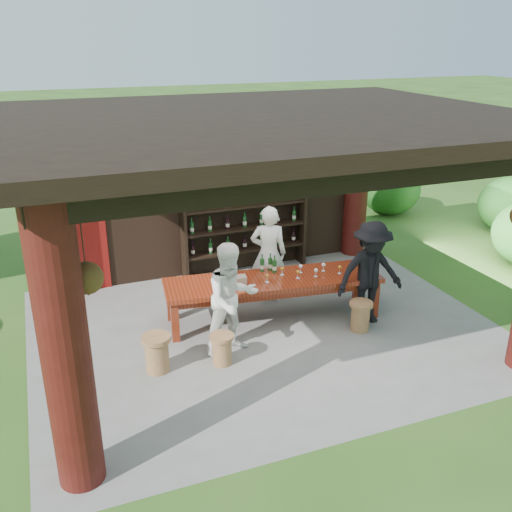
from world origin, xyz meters
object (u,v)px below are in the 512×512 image
object	(u,v)px
stool_far_left	(157,352)
guest_man	(370,273)
napkin_basket	(238,280)
wine_shelf	(245,218)
tasting_table	(273,285)
guest_woman	(232,299)
stool_near_left	(222,348)
host	(268,254)
stool_near_right	(360,315)

from	to	relation	value
stool_far_left	guest_man	size ratio (longest dim) A/B	0.32
napkin_basket	wine_shelf	bearing A→B (deg)	67.13
tasting_table	stool_far_left	size ratio (longest dim) A/B	6.60
guest_woman	stool_far_left	bearing A→B (deg)	179.13
tasting_table	guest_woman	distance (m)	1.26
wine_shelf	stool_near_left	xyz separation A→B (m)	(-1.55, -3.20, -0.88)
wine_shelf	guest_man	bearing A→B (deg)	-67.80
host	napkin_basket	bearing A→B (deg)	63.84
host	stool_near_right	bearing A→B (deg)	141.43
tasting_table	stool_near_right	world-z (taller)	tasting_table
stool_far_left	stool_near_left	bearing A→B (deg)	-9.77
guest_man	stool_near_right	bearing A→B (deg)	-135.93
stool_far_left	host	xyz separation A→B (m)	(2.41, 1.64, 0.59)
stool_near_right	napkin_basket	world-z (taller)	napkin_basket
stool_near_left	guest_man	bearing A→B (deg)	7.72
wine_shelf	host	bearing A→B (deg)	-92.55
wine_shelf	stool_far_left	distance (m)	4.01
wine_shelf	guest_man	distance (m)	3.07
tasting_table	stool_near_left	bearing A→B (deg)	-140.24
stool_near_right	napkin_basket	bearing A→B (deg)	153.91
guest_woman	guest_man	world-z (taller)	guest_man
guest_woman	guest_man	xyz separation A→B (m)	(2.43, 0.07, 0.01)
stool_near_left	guest_woman	world-z (taller)	guest_woman
stool_near_left	stool_near_right	bearing A→B (deg)	3.42
guest_man	wine_shelf	bearing A→B (deg)	117.18
stool_near_left	stool_near_right	size ratio (longest dim) A/B	0.94
stool_near_left	guest_man	size ratio (longest dim) A/B	0.27
tasting_table	guest_man	world-z (taller)	guest_man
stool_near_right	host	size ratio (longest dim) A/B	0.28
wine_shelf	stool_near_right	bearing A→B (deg)	-73.85
guest_woman	stool_near_right	bearing A→B (deg)	-11.65
stool_near_right	guest_woman	world-z (taller)	guest_woman
tasting_table	stool_near_right	distance (m)	1.53
tasting_table	host	bearing A→B (deg)	73.11
stool_near_left	host	bearing A→B (deg)	50.54
stool_far_left	host	distance (m)	2.98
tasting_table	stool_far_left	distance (m)	2.38
tasting_table	host	distance (m)	0.83
wine_shelf	tasting_table	size ratio (longest dim) A/B	0.69
stool_near_left	napkin_basket	bearing A→B (deg)	58.54
tasting_table	guest_woman	xyz separation A→B (m)	(-0.99, -0.74, 0.24)
stool_near_left	stool_near_right	xyz separation A→B (m)	(2.43, 0.15, 0.02)
wine_shelf	stool_near_left	bearing A→B (deg)	-115.77
host	stool_far_left	bearing A→B (deg)	55.88
stool_far_left	napkin_basket	size ratio (longest dim) A/B	2.17
guest_woman	napkin_basket	world-z (taller)	guest_woman
guest_woman	tasting_table	bearing A→B (deg)	29.41
stool_near_left	guest_woman	size ratio (longest dim) A/B	0.27
stool_near_right	guest_man	xyz separation A→B (m)	(0.27, 0.22, 0.62)
wine_shelf	stool_near_right	size ratio (longest dim) A/B	5.11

